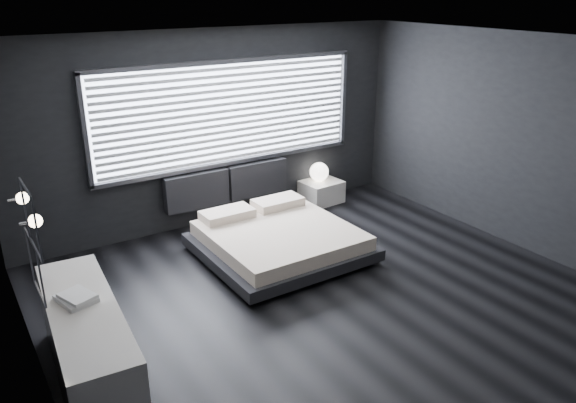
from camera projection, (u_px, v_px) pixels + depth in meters
room at (332, 182)px, 5.90m from camera, size 6.04×6.00×2.80m
window at (230, 113)px, 8.04m from camera, size 4.14×0.09×1.52m
headboard at (228, 184)px, 8.31m from camera, size 1.96×0.16×0.52m
sconce_near at (35, 221)px, 4.41m from camera, size 0.18×0.11×0.11m
sconce_far at (22, 198)px, 4.88m from camera, size 0.18×0.11×0.11m
wall_art_upper at (31, 219)px, 3.80m from camera, size 0.01×0.48×0.48m
wall_art_lower at (35, 267)px, 4.17m from camera, size 0.01×0.48×0.48m
bed at (279, 239)px, 7.31m from camera, size 1.97×1.89×0.51m
nightstand at (321, 192)px, 9.16m from camera, size 0.65×0.55×0.36m
orb_lamp at (319, 172)px, 9.06m from camera, size 0.31×0.31×0.31m
dresser at (89, 347)px, 4.87m from camera, size 0.70×2.02×0.80m
book_stack at (77, 298)px, 4.81m from camera, size 0.34×0.40×0.07m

